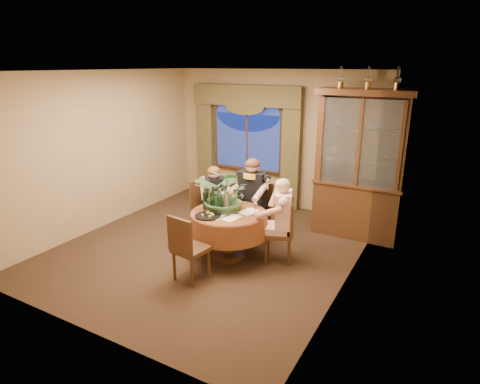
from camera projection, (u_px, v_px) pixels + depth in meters
The scene contains 37 objects.
floor at pixel (210, 247), 6.63m from camera, with size 5.00×5.00×0.00m, color black.
wall_back at pixel (274, 140), 8.28m from camera, with size 4.50×4.50×0.00m, color #927A52.
wall_right at pixel (354, 185), 5.16m from camera, with size 5.00×5.00×0.00m, color #927A52.
ceiling at pixel (205, 71), 5.78m from camera, with size 5.00×5.00×0.00m, color white.
window at pixel (247, 142), 8.53m from camera, with size 1.62×0.10×1.32m, color navy, non-canonical shape.
arched_transom at pixel (247, 105), 8.30m from camera, with size 1.60×0.06×0.44m, color navy, non-canonical shape.
drapery_left at pixel (206, 144), 9.01m from camera, with size 0.38×0.14×2.32m, color #443E20.
drapery_right at pixel (291, 153), 8.05m from camera, with size 0.38×0.14×2.32m, color #443E20.
swag_valance at pixel (246, 95), 8.17m from camera, with size 2.45×0.16×0.42m, color #443E20, non-canonical shape.
dining_table at pixel (229, 235), 6.19m from camera, with size 1.24×1.24×0.75m, color maroon.
china_cabinet at pixel (360, 166), 6.74m from camera, with size 1.55×0.61×2.52m, color #372012.
oil_lamp_left at pixel (341, 77), 6.51m from camera, with size 0.11×0.11×0.34m, color #A5722D, non-canonical shape.
oil_lamp_center at pixel (369, 78), 6.31m from camera, with size 0.11×0.11×0.34m, color #A5722D, non-canonical shape.
oil_lamp_right at pixel (398, 78), 6.11m from camera, with size 0.11×0.11×0.34m, color #A5722D, non-canonical shape.
chair_right at pixel (279, 231), 6.05m from camera, with size 0.42×0.42×0.96m, color black.
chair_back_right at pixel (256, 212), 6.83m from camera, with size 0.42×0.42×0.96m, color black.
chair_back at pixel (206, 210), 6.91m from camera, with size 0.42×0.42×0.96m, color black.
chair_front_left at pixel (191, 247), 5.53m from camera, with size 0.42×0.42×0.96m, color black.
person_pink at pixel (283, 221), 6.00m from camera, with size 0.47×0.43×1.31m, color beige, non-canonical shape.
person_back at pixel (214, 203), 6.80m from camera, with size 0.46×0.42×1.29m, color black, non-canonical shape.
person_scarf at pixel (253, 200), 6.75m from camera, with size 0.51×0.47×1.43m, color black, non-canonical shape.
stoneware_vase at pixel (224, 201), 6.15m from camera, with size 0.15×0.15×0.27m, color #94765E, non-canonical shape.
centerpiece_plant at pixel (225, 173), 6.02m from camera, with size 0.88×0.98×0.77m, color #345934.
olive_bowl at pixel (231, 212), 6.03m from camera, with size 0.14×0.14×0.04m, color #45522C.
cheese_platter at pixel (208, 216), 5.90m from camera, with size 0.39×0.39×0.02m, color black.
wine_bottle_0 at pixel (220, 199), 6.16m from camera, with size 0.07×0.07×0.33m, color tan.
wine_bottle_1 at pixel (212, 199), 6.14m from camera, with size 0.07×0.07×0.33m, color black.
wine_bottle_2 at pixel (205, 198), 6.18m from camera, with size 0.07×0.07×0.33m, color black.
wine_bottle_3 at pixel (219, 196), 6.30m from camera, with size 0.07×0.07×0.33m, color black.
wine_bottle_4 at pixel (211, 196), 6.30m from camera, with size 0.07×0.07×0.33m, color tan.
wine_bottle_5 at pixel (220, 201), 6.06m from camera, with size 0.07×0.07×0.33m, color black.
tasting_paper_0 at pixel (231, 218), 5.85m from camera, with size 0.21×0.30×0.00m, color white.
tasting_paper_1 at pixel (249, 212), 6.09m from camera, with size 0.21×0.30×0.00m, color white.
tasting_paper_2 at pixel (219, 216), 5.90m from camera, with size 0.21×0.30×0.00m, color white.
wine_glass_person_pink at pixel (255, 208), 6.00m from camera, with size 0.07×0.07×0.18m, color silver, non-canonical shape.
wine_glass_person_back at pixel (220, 198), 6.41m from camera, with size 0.07×0.07×0.18m, color silver, non-canonical shape.
wine_glass_person_scarf at pixel (241, 199), 6.39m from camera, with size 0.07×0.07×0.18m, color silver, non-canonical shape.
Camera 1 is at (3.37, -5.03, 2.90)m, focal length 30.00 mm.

